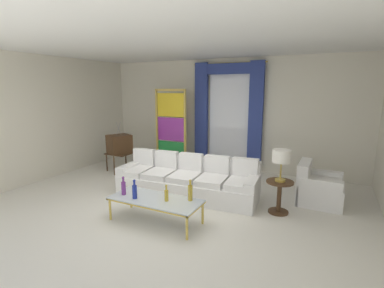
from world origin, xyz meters
name	(u,v)px	position (x,y,z in m)	size (l,w,h in m)	color
ground_plane	(171,206)	(0.00, 0.00, 0.00)	(16.00, 16.00, 0.00)	silver
wall_rear	(226,115)	(0.00, 3.06, 1.50)	(8.00, 0.12, 3.00)	silver
wall_left	(59,117)	(-3.66, 0.60, 1.50)	(0.12, 7.00, 3.00)	silver
ceiling_slab	(189,47)	(0.00, 0.80, 3.02)	(8.00, 7.60, 0.04)	white
curtained_window	(228,106)	(0.10, 2.89, 1.74)	(2.00, 0.17, 2.70)	white
couch_white_long	(188,181)	(0.04, 0.67, 0.31)	(2.98, 1.15, 0.86)	white
coffee_table	(155,201)	(0.12, -0.68, 0.38)	(1.56, 0.64, 0.41)	silver
bottle_blue_decanter	(135,191)	(-0.19, -0.82, 0.54)	(0.08, 0.08, 0.33)	navy
bottle_crystal_tall	(124,187)	(-0.48, -0.76, 0.54)	(0.08, 0.08, 0.32)	#753384
bottle_amber_squat	(190,192)	(0.67, -0.49, 0.56)	(0.08, 0.08, 0.36)	gold
bottle_ruby_flask	(166,195)	(0.34, -0.68, 0.52)	(0.06, 0.06, 0.28)	gold
vintage_tv	(119,145)	(-2.40, 1.39, 0.73)	(0.71, 0.75, 1.35)	#472D19
armchair_white	(317,189)	(2.50, 1.41, 0.29)	(0.84, 0.83, 0.80)	white
stained_glass_divider	(171,131)	(-1.34, 2.30, 1.06)	(0.95, 0.05, 2.20)	gold
peacock_figurine	(180,166)	(-0.82, 1.88, 0.22)	(0.44, 0.60, 0.50)	beige
round_side_table	(279,194)	(1.91, 0.61, 0.36)	(0.48, 0.48, 0.59)	#472D19
table_lamp_brass	(282,158)	(1.91, 0.61, 1.03)	(0.32, 0.32, 0.57)	#B29338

